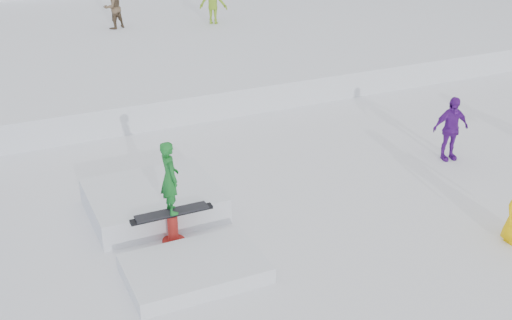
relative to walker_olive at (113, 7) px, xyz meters
name	(u,v)px	position (x,y,z in m)	size (l,w,h in m)	color
ground	(277,261)	(-0.86, -15.76, -1.61)	(120.00, 120.00, 0.00)	white
snow_midrise	(92,40)	(-0.86, 0.24, -1.21)	(50.00, 18.00, 0.80)	white
walker_olive	(113,7)	(0.00, 0.00, 0.00)	(0.79, 0.61, 1.62)	brown
walker_ygreen	(213,2)	(3.77, -0.83, 0.05)	(1.11, 0.64, 1.72)	#74A020
spectator_purple	(451,128)	(4.94, -13.52, -0.81)	(0.94, 0.39, 1.60)	#5F1995
jib_rail_feature	(164,215)	(-2.38, -13.79, -1.31)	(2.60, 4.40, 2.11)	white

